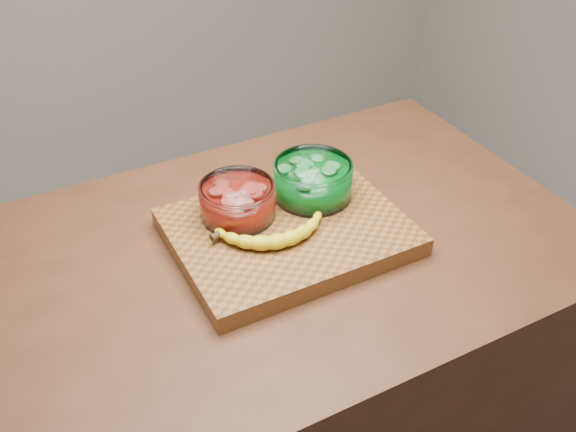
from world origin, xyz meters
name	(u,v)px	position (x,y,z in m)	size (l,w,h in m)	color
counter	(288,383)	(0.00, 0.00, 0.45)	(1.20, 0.80, 0.90)	#4D2917
cutting_board	(288,232)	(0.00, 0.00, 0.92)	(0.45, 0.35, 0.04)	brown
bowl_red	(238,201)	(-0.07, 0.07, 0.97)	(0.15, 0.15, 0.07)	white
bowl_green	(313,180)	(0.09, 0.06, 0.98)	(0.16, 0.16, 0.08)	white
banana	(274,230)	(-0.04, -0.02, 0.96)	(0.24, 0.13, 0.03)	gold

